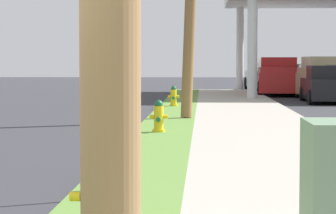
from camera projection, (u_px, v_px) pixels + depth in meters
fire_hydrant_nearest at (92, 199)px, 7.05m from camera, size 0.42×0.38×0.74m
fire_hydrant_second at (159, 118)px, 17.27m from camera, size 0.42×0.38×0.74m
fire_hydrant_third at (174, 97)px, 27.43m from camera, size 0.42×0.37×0.74m
street_sign_post at (117, 70)px, 9.48m from camera, size 0.05×0.36×2.12m
car_black_by_near_pump at (327, 86)px, 31.74m from camera, size 2.05×4.55×1.57m
car_silver_by_far_pump at (316, 80)px, 42.16m from camera, size 2.15×4.59×1.57m
truck_red_at_forecourt at (279, 78)px, 38.86m from camera, size 2.53×5.55×1.97m
truck_tan_on_apron at (321, 79)px, 34.95m from camera, size 2.48×5.53×1.97m
truck_white_at_far_bay at (267, 75)px, 45.55m from camera, size 2.49×5.53×1.97m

